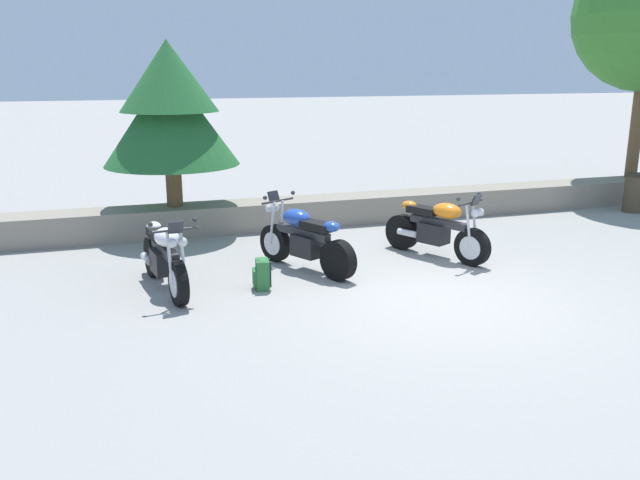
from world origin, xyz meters
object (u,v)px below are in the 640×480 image
pine_tree_far_left (170,106)px  motorcycle_white_near_left (165,258)px  rider_backpack (262,273)px  trash_bin (634,193)px  motorcycle_orange_far_right (437,229)px  motorcycle_blue_centre (304,240)px

pine_tree_far_left → motorcycle_white_near_left: bearing=-98.3°
rider_backpack → trash_bin: (9.06, 2.66, 0.19)m
motorcycle_white_near_left → trash_bin: 10.64m
motorcycle_white_near_left → rider_backpack: (1.33, -0.38, -0.24)m
pine_tree_far_left → trash_bin: bearing=-6.2°
motorcycle_white_near_left → pine_tree_far_left: size_ratio=0.67×
motorcycle_orange_far_right → trash_bin: motorcycle_orange_far_right is taller
rider_backpack → trash_bin: bearing=16.3°
rider_backpack → trash_bin: trash_bin is taller
trash_bin → pine_tree_far_left: bearing=173.8°
motorcycle_white_near_left → trash_bin: bearing=12.3°
motorcycle_blue_centre → trash_bin: bearing=13.2°
motorcycle_blue_centre → trash_bin: motorcycle_blue_centre is taller
rider_backpack → motorcycle_orange_far_right: bearing=12.8°
trash_bin → motorcycle_white_near_left: bearing=-167.7°
motorcycle_white_near_left → pine_tree_far_left: 3.91m
motorcycle_orange_far_right → rider_backpack: bearing=-167.2°
motorcycle_white_near_left → motorcycle_orange_far_right: 4.54m
motorcycle_orange_far_right → rider_backpack: size_ratio=4.06×
motorcycle_blue_centre → motorcycle_orange_far_right: size_ratio=1.00×
motorcycle_blue_centre → rider_backpack: size_ratio=4.05×
motorcycle_blue_centre → motorcycle_white_near_left: bearing=-171.2°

